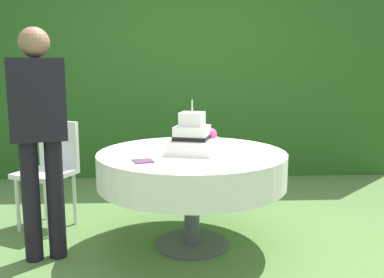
{
  "coord_description": "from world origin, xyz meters",
  "views": [
    {
      "loc": [
        -0.14,
        -3.07,
        1.34
      ],
      "look_at": [
        -0.0,
        -0.02,
        0.82
      ],
      "focal_mm": 39.78,
      "sensor_mm": 36.0,
      "label": 1
    }
  ],
  "objects_px": {
    "serving_plate_left": "(117,154)",
    "napkin_stack": "(143,161)",
    "cake_table": "(192,168)",
    "wedding_cake": "(193,138)",
    "serving_plate_far": "(263,153)",
    "standing_person": "(39,129)",
    "serving_plate_near": "(181,143)",
    "garden_chair": "(51,163)"
  },
  "relations": [
    {
      "from": "garden_chair",
      "to": "standing_person",
      "type": "height_order",
      "value": "standing_person"
    },
    {
      "from": "garden_chair",
      "to": "cake_table",
      "type": "bearing_deg",
      "value": -22.3
    },
    {
      "from": "cake_table",
      "to": "wedding_cake",
      "type": "relative_size",
      "value": 3.39
    },
    {
      "from": "serving_plate_far",
      "to": "wedding_cake",
      "type": "bearing_deg",
      "value": 174.42
    },
    {
      "from": "serving_plate_far",
      "to": "standing_person",
      "type": "xyz_separation_m",
      "value": [
        -1.55,
        -0.09,
        0.2
      ]
    },
    {
      "from": "napkin_stack",
      "to": "cake_table",
      "type": "bearing_deg",
      "value": 43.0
    },
    {
      "from": "wedding_cake",
      "to": "serving_plate_far",
      "type": "xyz_separation_m",
      "value": [
        0.51,
        -0.05,
        -0.1
      ]
    },
    {
      "from": "cake_table",
      "to": "garden_chair",
      "type": "distance_m",
      "value": 1.26
    },
    {
      "from": "standing_person",
      "to": "serving_plate_near",
      "type": "bearing_deg",
      "value": 29.62
    },
    {
      "from": "serving_plate_near",
      "to": "garden_chair",
      "type": "distance_m",
      "value": 1.11
    },
    {
      "from": "cake_table",
      "to": "wedding_cake",
      "type": "height_order",
      "value": "wedding_cake"
    },
    {
      "from": "standing_person",
      "to": "garden_chair",
      "type": "bearing_deg",
      "value": 100.56
    },
    {
      "from": "garden_chair",
      "to": "napkin_stack",
      "type": "bearing_deg",
      "value": -43.72
    },
    {
      "from": "serving_plate_left",
      "to": "garden_chair",
      "type": "xyz_separation_m",
      "value": [
        -0.63,
        0.55,
        -0.19
      ]
    },
    {
      "from": "cake_table",
      "to": "wedding_cake",
      "type": "bearing_deg",
      "value": -83.39
    },
    {
      "from": "serving_plate_far",
      "to": "garden_chair",
      "type": "bearing_deg",
      "value": 161.36
    },
    {
      "from": "wedding_cake",
      "to": "standing_person",
      "type": "xyz_separation_m",
      "value": [
        -1.05,
        -0.14,
        0.1
      ]
    },
    {
      "from": "serving_plate_near",
      "to": "serving_plate_far",
      "type": "relative_size",
      "value": 1.05
    },
    {
      "from": "wedding_cake",
      "to": "garden_chair",
      "type": "height_order",
      "value": "wedding_cake"
    },
    {
      "from": "serving_plate_near",
      "to": "standing_person",
      "type": "height_order",
      "value": "standing_person"
    },
    {
      "from": "serving_plate_near",
      "to": "garden_chair",
      "type": "relative_size",
      "value": 0.15
    },
    {
      "from": "cake_table",
      "to": "serving_plate_left",
      "type": "height_order",
      "value": "serving_plate_left"
    },
    {
      "from": "serving_plate_left",
      "to": "serving_plate_near",
      "type": "bearing_deg",
      "value": 43.5
    },
    {
      "from": "serving_plate_left",
      "to": "napkin_stack",
      "type": "xyz_separation_m",
      "value": [
        0.2,
        -0.24,
        -0.0
      ]
    },
    {
      "from": "garden_chair",
      "to": "standing_person",
      "type": "relative_size",
      "value": 0.56
    },
    {
      "from": "serving_plate_left",
      "to": "garden_chair",
      "type": "distance_m",
      "value": 0.85
    },
    {
      "from": "serving_plate_left",
      "to": "napkin_stack",
      "type": "height_order",
      "value": "serving_plate_left"
    },
    {
      "from": "standing_person",
      "to": "serving_plate_far",
      "type": "bearing_deg",
      "value": 3.49
    },
    {
      "from": "wedding_cake",
      "to": "serving_plate_left",
      "type": "xyz_separation_m",
      "value": [
        -0.54,
        -0.03,
        -0.1
      ]
    },
    {
      "from": "serving_plate_left",
      "to": "standing_person",
      "type": "distance_m",
      "value": 0.55
    },
    {
      "from": "napkin_stack",
      "to": "wedding_cake",
      "type": "bearing_deg",
      "value": 38.96
    },
    {
      "from": "serving_plate_near",
      "to": "standing_person",
      "type": "bearing_deg",
      "value": -150.38
    },
    {
      "from": "cake_table",
      "to": "garden_chair",
      "type": "bearing_deg",
      "value": 157.7
    },
    {
      "from": "serving_plate_far",
      "to": "standing_person",
      "type": "bearing_deg",
      "value": -176.51
    },
    {
      "from": "napkin_stack",
      "to": "standing_person",
      "type": "xyz_separation_m",
      "value": [
        -0.7,
        0.13,
        0.2
      ]
    },
    {
      "from": "wedding_cake",
      "to": "garden_chair",
      "type": "distance_m",
      "value": 1.31
    },
    {
      "from": "serving_plate_near",
      "to": "napkin_stack",
      "type": "xyz_separation_m",
      "value": [
        -0.26,
        -0.68,
        -0.0
      ]
    },
    {
      "from": "cake_table",
      "to": "standing_person",
      "type": "xyz_separation_m",
      "value": [
        -1.04,
        -0.18,
        0.33
      ]
    },
    {
      "from": "cake_table",
      "to": "standing_person",
      "type": "bearing_deg",
      "value": -170.06
    },
    {
      "from": "wedding_cake",
      "to": "serving_plate_near",
      "type": "xyz_separation_m",
      "value": [
        -0.08,
        0.4,
        -0.1
      ]
    },
    {
      "from": "serving_plate_far",
      "to": "standing_person",
      "type": "distance_m",
      "value": 1.57
    },
    {
      "from": "cake_table",
      "to": "serving_plate_left",
      "type": "bearing_deg",
      "value": -172.4
    }
  ]
}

